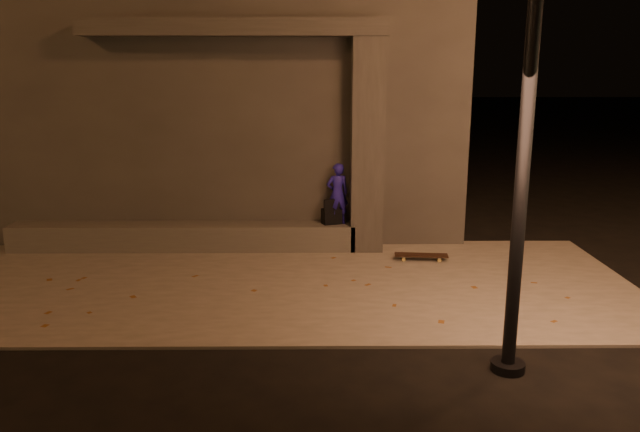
{
  "coord_description": "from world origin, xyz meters",
  "views": [
    {
      "loc": [
        0.8,
        -6.8,
        3.16
      ],
      "look_at": [
        0.88,
        2.0,
        1.05
      ],
      "focal_mm": 35.0,
      "sensor_mm": 36.0,
      "label": 1
    }
  ],
  "objects_px": {
    "column": "(367,146)",
    "backpack": "(332,215)",
    "skateboarder": "(337,194)",
    "skateboard": "(421,256)"
  },
  "relations": [
    {
      "from": "column",
      "to": "skateboarder",
      "type": "distance_m",
      "value": 0.96
    },
    {
      "from": "backpack",
      "to": "skateboard",
      "type": "bearing_deg",
      "value": -45.69
    },
    {
      "from": "column",
      "to": "backpack",
      "type": "relative_size",
      "value": 7.93
    },
    {
      "from": "column",
      "to": "skateboarder",
      "type": "relative_size",
      "value": 3.38
    },
    {
      "from": "skateboarder",
      "to": "skateboard",
      "type": "bearing_deg",
      "value": 138.06
    },
    {
      "from": "column",
      "to": "backpack",
      "type": "bearing_deg",
      "value": -180.0
    },
    {
      "from": "column",
      "to": "skateboard",
      "type": "height_order",
      "value": "column"
    },
    {
      "from": "column",
      "to": "skateboarder",
      "type": "bearing_deg",
      "value": 180.0
    },
    {
      "from": "column",
      "to": "skateboard",
      "type": "bearing_deg",
      "value": -38.89
    },
    {
      "from": "column",
      "to": "skateboarder",
      "type": "height_order",
      "value": "column"
    }
  ]
}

